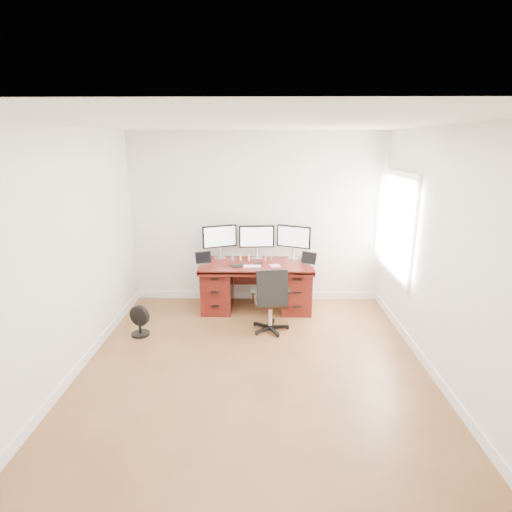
{
  "coord_description": "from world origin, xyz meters",
  "views": [
    {
      "loc": [
        0.09,
        -4.0,
        2.52
      ],
      "look_at": [
        0.0,
        1.5,
        0.95
      ],
      "focal_mm": 28.0,
      "sensor_mm": 36.0,
      "label": 1
    }
  ],
  "objects_px": {
    "office_chair": "(271,311)",
    "keyboard": "(252,266)",
    "monitor_center": "(257,238)",
    "floor_fan": "(140,321)",
    "desk": "(256,284)"
  },
  "relations": [
    {
      "from": "office_chair",
      "to": "keyboard",
      "type": "bearing_deg",
      "value": 108.62
    },
    {
      "from": "desk",
      "to": "monitor_center",
      "type": "relative_size",
      "value": 3.09
    },
    {
      "from": "floor_fan",
      "to": "desk",
      "type": "bearing_deg",
      "value": 52.12
    },
    {
      "from": "floor_fan",
      "to": "keyboard",
      "type": "distance_m",
      "value": 1.76
    },
    {
      "from": "office_chair",
      "to": "floor_fan",
      "type": "relative_size",
      "value": 2.24
    },
    {
      "from": "desk",
      "to": "keyboard",
      "type": "bearing_deg",
      "value": -105.61
    },
    {
      "from": "desk",
      "to": "floor_fan",
      "type": "relative_size",
      "value": 4.08
    },
    {
      "from": "floor_fan",
      "to": "keyboard",
      "type": "bearing_deg",
      "value": 46.95
    },
    {
      "from": "monitor_center",
      "to": "keyboard",
      "type": "relative_size",
      "value": 2.15
    },
    {
      "from": "office_chair",
      "to": "keyboard",
      "type": "xyz_separation_m",
      "value": [
        -0.27,
        0.59,
        0.45
      ]
    },
    {
      "from": "office_chair",
      "to": "keyboard",
      "type": "height_order",
      "value": "office_chair"
    },
    {
      "from": "keyboard",
      "to": "floor_fan",
      "type": "bearing_deg",
      "value": -151.25
    },
    {
      "from": "monitor_center",
      "to": "office_chair",
      "type": "bearing_deg",
      "value": -83.32
    },
    {
      "from": "desk",
      "to": "floor_fan",
      "type": "bearing_deg",
      "value": -148.83
    },
    {
      "from": "monitor_center",
      "to": "floor_fan",
      "type": "bearing_deg",
      "value": -147.48
    }
  ]
}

